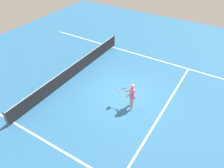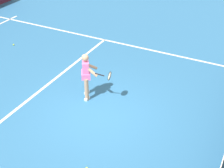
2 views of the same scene
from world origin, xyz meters
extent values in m
plane|color=teal|center=(0.00, 0.00, 0.00)|extent=(26.94, 26.94, 0.00)
cube|color=white|center=(0.00, -2.36, 0.00)|extent=(9.56, 0.10, 0.01)
cube|color=white|center=(-4.78, 0.00, 0.00)|extent=(0.10, 18.73, 0.01)
cube|color=white|center=(4.78, 0.00, 0.00)|extent=(0.10, 18.73, 0.01)
cylinder|color=#4C4C51|center=(-5.08, 3.78, 0.49)|extent=(0.08, 0.08, 0.98)
cylinder|color=#4C4C51|center=(5.08, 3.78, 0.49)|extent=(0.08, 0.08, 0.98)
cube|color=#232326|center=(0.00, 3.78, 0.43)|extent=(10.08, 0.02, 0.86)
cube|color=white|center=(0.00, 3.78, 0.88)|extent=(10.08, 0.02, 0.04)
cylinder|color=tan|center=(-0.79, -0.87, 0.39)|extent=(0.13, 0.13, 0.78)
cylinder|color=tan|center=(-0.49, -0.68, 0.39)|extent=(0.13, 0.13, 0.78)
cube|color=white|center=(-0.79, -0.87, 0.04)|extent=(0.20, 0.10, 0.08)
cube|color=white|center=(-0.49, -0.68, 0.04)|extent=(0.20, 0.10, 0.08)
cube|color=pink|center=(-0.64, -0.77, 1.04)|extent=(0.38, 0.34, 0.52)
cube|color=pink|center=(-0.64, -0.77, 0.84)|extent=(0.49, 0.45, 0.20)
sphere|color=tan|center=(-0.64, -0.77, 1.44)|extent=(0.22, 0.22, 0.22)
cylinder|color=tan|center=(-0.85, -0.72, 1.06)|extent=(0.45, 0.34, 0.37)
cylinder|color=tan|center=(-0.59, -0.56, 1.06)|extent=(0.15, 0.48, 0.37)
cylinder|color=black|center=(-0.57, -0.23, 1.02)|extent=(0.19, 0.27, 0.14)
torus|color=black|center=(-0.73, 0.02, 0.96)|extent=(0.30, 0.25, 0.28)
cylinder|color=beige|center=(-0.73, 0.02, 0.96)|extent=(0.25, 0.20, 0.23)
sphere|color=#D1E533|center=(2.06, 0.84, 0.03)|extent=(0.07, 0.07, 0.07)
sphere|color=#D1E533|center=(5.02, 0.17, 0.03)|extent=(0.07, 0.07, 0.07)
camera|label=1|loc=(-8.65, -4.46, 8.25)|focal=35.04mm
camera|label=2|loc=(6.63, 3.90, 5.98)|focal=51.12mm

